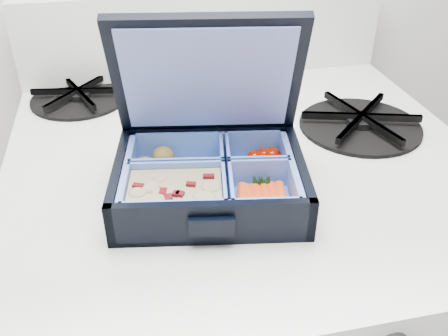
{
  "coord_description": "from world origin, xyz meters",
  "views": [
    {
      "loc": [
        -0.83,
        1.09,
        1.31
      ],
      "look_at": [
        -0.73,
        1.57,
        0.99
      ],
      "focal_mm": 40.0,
      "sensor_mm": 36.0,
      "label": 1
    }
  ],
  "objects": [
    {
      "name": "burner_grate",
      "position": [
        -0.5,
        1.68,
        0.97
      ],
      "size": [
        0.22,
        0.22,
        0.03
      ],
      "primitive_type": "cylinder",
      "rotation": [
        0.0,
        0.0,
        -0.28
      ],
      "color": "black",
      "rests_on": "stove"
    },
    {
      "name": "bento_box",
      "position": [
        -0.75,
        1.56,
        0.98
      ],
      "size": [
        0.24,
        0.2,
        0.05
      ],
      "primitive_type": null,
      "rotation": [
        0.0,
        0.0,
        -0.17
      ],
      "color": "black",
      "rests_on": "stove"
    },
    {
      "name": "burner_grate_rear",
      "position": [
        -0.91,
        1.87,
        0.96
      ],
      "size": [
        0.18,
        0.18,
        0.02
      ],
      "primitive_type": "cylinder",
      "rotation": [
        0.0,
        0.0,
        -0.16
      ],
      "color": "black",
      "rests_on": "stove"
    },
    {
      "name": "fork",
      "position": [
        -0.68,
        1.68,
        0.96
      ],
      "size": [
        0.15,
        0.15,
        0.01
      ],
      "primitive_type": null,
      "rotation": [
        0.0,
        0.0,
        -0.79
      ],
      "color": "#B9B9B9",
      "rests_on": "stove"
    }
  ]
}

